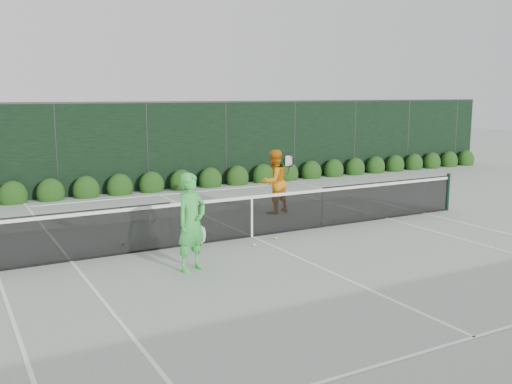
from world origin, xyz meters
TOP-DOWN VIEW (x-y plane):
  - ground at (0.00, 0.00)m, footprint 80.00×80.00m
  - tennis_net at (-0.02, 0.00)m, footprint 12.90×0.10m
  - player_woman at (-2.21, -1.69)m, footprint 0.80×0.68m
  - player_man at (1.85, 2.09)m, footprint 0.99×0.85m
  - court_lines at (0.00, 0.00)m, footprint 11.03×23.83m
  - windscreen_fence at (0.00, -2.71)m, footprint 32.00×21.07m
  - hedge_row at (-0.00, 7.15)m, footprint 31.66×0.65m
  - tennis_balls at (0.19, 0.14)m, footprint 5.60×1.52m

SIDE VIEW (x-z plane):
  - ground at x=0.00m, z-range 0.00..0.00m
  - court_lines at x=0.00m, z-range 0.00..0.01m
  - tennis_balls at x=0.19m, z-range 0.00..0.07m
  - hedge_row at x=0.00m, z-range -0.23..0.70m
  - tennis_net at x=-0.02m, z-range 0.00..1.07m
  - player_man at x=1.85m, z-range 0.00..1.78m
  - player_woman at x=-2.21m, z-range 0.00..1.86m
  - windscreen_fence at x=0.00m, z-range -0.02..3.04m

